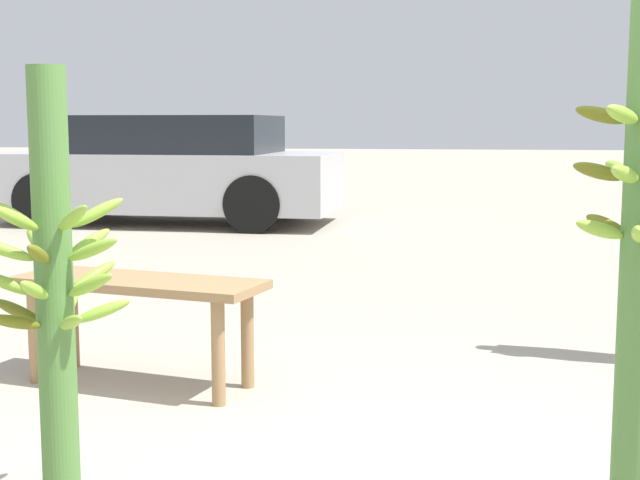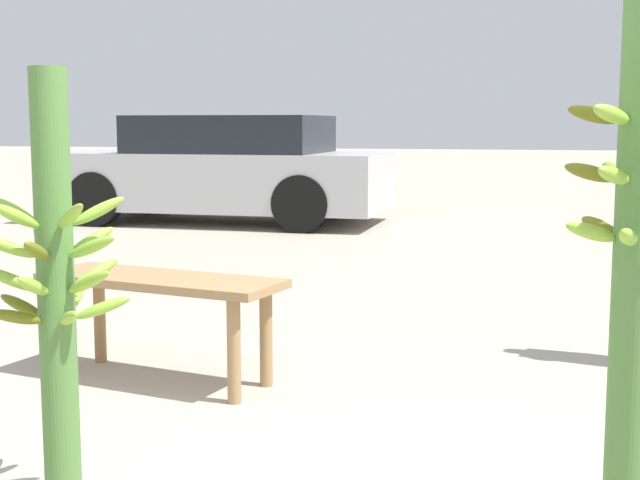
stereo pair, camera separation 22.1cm
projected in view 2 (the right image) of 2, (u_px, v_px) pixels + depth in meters
The scene contains 4 objects.
banana_stalk_left at pixel (56, 284), 2.79m from camera, with size 0.46×0.46×1.38m.
banana_stalk_center at pixel (636, 242), 2.35m from camera, with size 0.39×0.39×1.75m.
market_bench at pixel (161, 294), 4.17m from camera, with size 1.24×0.63×0.50m.
parked_car at pixel (222, 170), 10.93m from camera, with size 4.09×1.81×1.30m.
Camera 2 is at (0.57, -2.41, 1.21)m, focal length 50.00 mm.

